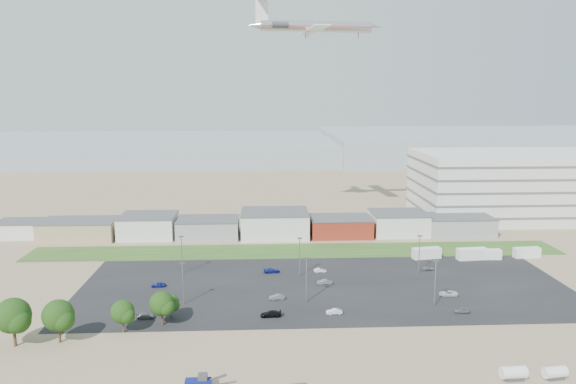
{
  "coord_description": "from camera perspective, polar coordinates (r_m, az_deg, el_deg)",
  "views": [
    {
      "loc": [
        -10.48,
        -111.68,
        47.11
      ],
      "look_at": [
        -3.93,
        22.0,
        23.44
      ],
      "focal_mm": 35.0,
      "sensor_mm": 36.0,
      "label": 1
    }
  ],
  "objects": [
    {
      "name": "box_trailer_d",
      "position": [
        177.87,
        23.1,
        -5.67
      ],
      "size": [
        7.85,
        3.08,
        2.87
      ],
      "primitive_type": null,
      "rotation": [
        0.0,
        0.0,
        0.09
      ],
      "color": "silver",
      "rests_on": "ground"
    },
    {
      "name": "lightpole_back_r",
      "position": [
        152.43,
        13.18,
        -6.22
      ],
      "size": [
        1.22,
        0.51,
        10.33
      ],
      "primitive_type": null,
      "color": "slate",
      "rests_on": "ground"
    },
    {
      "name": "tree_left",
      "position": [
        117.68,
        -22.29,
        -11.82
      ],
      "size": [
        6.42,
        6.42,
        9.63
      ],
      "primitive_type": null,
      "color": "black",
      "rests_on": "ground"
    },
    {
      "name": "parked_car_3",
      "position": [
        122.5,
        -1.76,
        -12.26
      ],
      "size": [
        4.52,
        1.97,
        1.29
      ],
      "primitive_type": "imported",
      "rotation": [
        0.0,
        0.0,
        -1.53
      ],
      "color": "black",
      "rests_on": "ground"
    },
    {
      "name": "box_trailer_b",
      "position": [
        170.14,
        18.19,
        -5.99
      ],
      "size": [
        8.91,
        3.58,
        3.26
      ],
      "primitive_type": null,
      "rotation": [
        0.0,
        0.0,
        0.1
      ],
      "color": "silver",
      "rests_on": "ground"
    },
    {
      "name": "parked_car_8",
      "position": [
        156.94,
        14.03,
        -7.54
      ],
      "size": [
        3.28,
        1.55,
        1.08
      ],
      "primitive_type": "imported",
      "rotation": [
        0.0,
        0.0,
        1.66
      ],
      "color": "#A5A5AA",
      "rests_on": "ground"
    },
    {
      "name": "parked_car_10",
      "position": [
        125.37,
        -14.25,
        -12.08
      ],
      "size": [
        4.0,
        1.79,
        1.14
      ],
      "primitive_type": "imported",
      "rotation": [
        0.0,
        0.0,
        1.62
      ],
      "color": "#595B5E",
      "rests_on": "ground"
    },
    {
      "name": "parked_car_13",
      "position": [
        124.25,
        4.72,
        -12.0
      ],
      "size": [
        3.56,
        1.43,
        1.15
      ],
      "primitive_type": "imported",
      "rotation": [
        0.0,
        0.0,
        -1.51
      ],
      "color": "silver",
      "rests_on": "ground"
    },
    {
      "name": "grass_strip",
      "position": [
        170.64,
        0.83,
        -5.99
      ],
      "size": [
        160.0,
        16.0,
        0.02
      ],
      "primitive_type": "cube",
      "color": "#264D1D",
      "rests_on": "ground"
    },
    {
      "name": "parked_car_2",
      "position": [
        130.09,
        17.24,
        -11.4
      ],
      "size": [
        3.49,
        1.64,
        1.15
      ],
      "primitive_type": "imported",
      "rotation": [
        0.0,
        0.0,
        -1.65
      ],
      "color": "#595B5E",
      "rests_on": "ground"
    },
    {
      "name": "lightpole_back_m",
      "position": [
        146.78,
        1.2,
        -6.6
      ],
      "size": [
        1.2,
        0.5,
        10.22
      ],
      "primitive_type": null,
      "color": "slate",
      "rests_on": "ground"
    },
    {
      "name": "tree_near",
      "position": [
        123.61,
        -11.83,
        -11.14
      ],
      "size": [
        3.88,
        3.88,
        5.83
      ],
      "primitive_type": null,
      "color": "black",
      "rests_on": "ground"
    },
    {
      "name": "parked_car_5",
      "position": [
        143.53,
        -13.02,
        -9.15
      ],
      "size": [
        3.56,
        1.58,
        1.19
      ],
      "primitive_type": "imported",
      "rotation": [
        0.0,
        0.0,
        -1.52
      ],
      "color": "navy",
      "rests_on": "ground"
    },
    {
      "name": "building_row",
      "position": [
        187.81,
        -4.73,
        -3.27
      ],
      "size": [
        170.0,
        20.0,
        8.0
      ],
      "primitive_type": null,
      "color": "silver",
      "rests_on": "ground"
    },
    {
      "name": "lightpole_front_r",
      "position": [
        130.76,
        14.71,
        -8.97
      ],
      "size": [
        1.24,
        0.52,
        10.53
      ],
      "primitive_type": null,
      "color": "slate",
      "rests_on": "ground"
    },
    {
      "name": "box_trailer_a",
      "position": [
        167.64,
        13.9,
        -6.05
      ],
      "size": [
        8.52,
        3.88,
        3.08
      ],
      "primitive_type": null,
      "rotation": [
        0.0,
        0.0,
        0.17
      ],
      "color": "silver",
      "rests_on": "ground"
    },
    {
      "name": "parked_car_0",
      "position": [
        139.31,
        15.96,
        -9.87
      ],
      "size": [
        4.47,
        2.3,
        1.21
      ],
      "primitive_type": "imported",
      "rotation": [
        0.0,
        0.0,
        -1.64
      ],
      "color": "silver",
      "rests_on": "ground"
    },
    {
      "name": "tree_mid",
      "position": [
        118.61,
        -16.45,
        -11.83
      ],
      "size": [
        5.03,
        5.03,
        7.55
      ],
      "primitive_type": null,
      "color": "black",
      "rests_on": "ground"
    },
    {
      "name": "ground",
      "position": [
        121.66,
        2.42,
        -12.76
      ],
      "size": [
        700.0,
        700.0,
        0.0
      ],
      "primitive_type": "plane",
      "color": "#897857",
      "rests_on": "ground"
    },
    {
      "name": "storage_tank_ne",
      "position": [
        107.94,
        25.47,
        -16.2
      ],
      "size": [
        4.11,
        2.48,
        2.32
      ],
      "primitive_type": null,
      "rotation": [
        0.0,
        0.0,
        0.15
      ],
      "color": "silver",
      "rests_on": "ground"
    },
    {
      "name": "box_trailer_c",
      "position": [
        171.97,
        19.63,
        -5.98
      ],
      "size": [
        7.52,
        2.4,
        2.81
      ],
      "primitive_type": null,
      "rotation": [
        0.0,
        0.0,
        -0.01
      ],
      "color": "silver",
      "rests_on": "ground"
    },
    {
      "name": "parked_car_6",
      "position": [
        150.5,
        -1.68,
        -7.97
      ],
      "size": [
        4.42,
        2.13,
        1.24
      ],
      "primitive_type": "imported",
      "rotation": [
        0.0,
        0.0,
        1.66
      ],
      "color": "navy",
      "rests_on": "ground"
    },
    {
      "name": "tree_far_left",
      "position": [
        119.31,
        -26.14,
        -11.54
      ],
      "size": [
        7.1,
        7.1,
        10.66
      ],
      "primitive_type": null,
      "color": "black",
      "rests_on": "ground"
    },
    {
      "name": "hills_backdrop",
      "position": [
        431.76,
        3.94,
        4.34
      ],
      "size": [
        700.0,
        200.0,
        9.0
      ],
      "primitive_type": null,
      "color": "gray",
      "rests_on": "ground"
    },
    {
      "name": "parked_car_7",
      "position": [
        142.03,
        3.75,
        -9.09
      ],
      "size": [
        3.93,
        1.71,
        1.26
      ],
      "primitive_type": "imported",
      "rotation": [
        0.0,
        0.0,
        -1.47
      ],
      "color": "#595B5E",
      "rests_on": "ground"
    },
    {
      "name": "parking_garage",
      "position": [
        232.4,
        22.85,
        0.67
      ],
      "size": [
        80.0,
        40.0,
        25.0
      ],
      "primitive_type": "cube",
      "color": "silver",
      "rests_on": "ground"
    },
    {
      "name": "airliner",
      "position": [
        204.31,
        2.88,
        16.45
      ],
      "size": [
        51.07,
        37.52,
        14.15
      ],
      "primitive_type": null,
      "rotation": [
        0.0,
        0.0,
        0.11
      ],
      "color": "silver"
    },
    {
      "name": "tree_right",
      "position": [
        119.95,
        -12.71,
        -11.25
      ],
      "size": [
        5.43,
        5.43,
        8.15
      ],
      "primitive_type": null,
      "color": "black",
      "rests_on": "ground"
    },
    {
      "name": "parking_lot",
      "position": [
        140.7,
        3.73,
        -9.55
      ],
      "size": [
        120.0,
        50.0,
        0.01
      ],
      "primitive_type": "cube",
      "color": "black",
      "rests_on": "ground"
    },
    {
      "name": "telehandler",
      "position": [
        96.01,
        -9.11,
        -18.54
      ],
      "size": [
        6.7,
        2.28,
        2.78
      ],
      "primitive_type": null,
      "rotation": [
        0.0,
        0.0,
        0.01
      ],
      "color": "navy",
      "rests_on": "ground"
    },
    {
      "name": "lightpole_back_l",
      "position": [
        151.06,
        -10.74,
        -6.3
      ],
      "size": [
        1.2,
        0.5,
        10.2
      ],
      "primitive_type": null,
      "color": "slate",
      "rests_on": "ground"
    },
    {
      "name": "parked_car_11",
      "position": [
        151.04,
        3.29,
        -7.94
      ],
      "size": [
        3.35,
        1.3,
        1.09
      ],
      "primitive_type": "imported",
      "rotation": [
        0.0,
        0.0,
        1.62
      ],
      "color": "silver",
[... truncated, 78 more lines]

